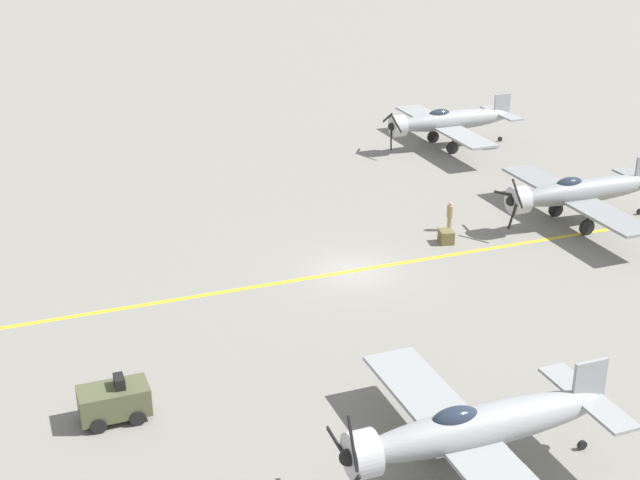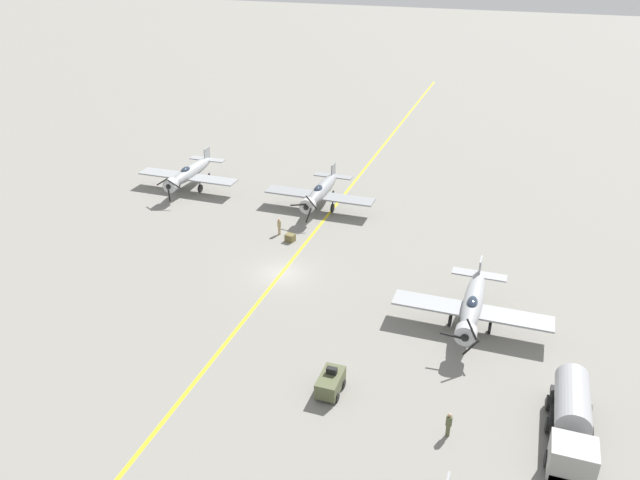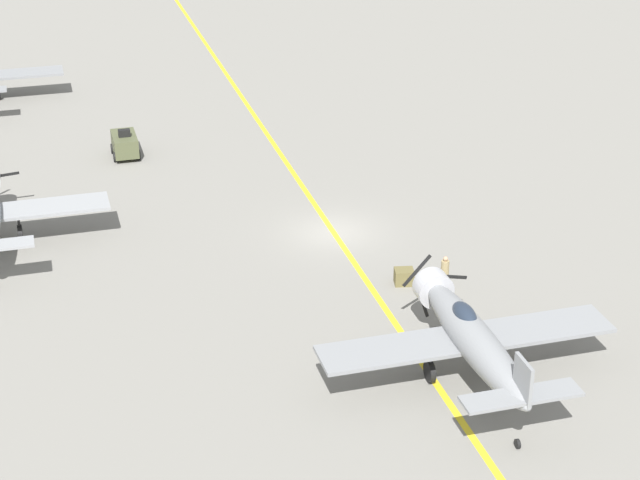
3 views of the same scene
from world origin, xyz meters
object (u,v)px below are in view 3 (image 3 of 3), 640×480
(tow_tractor, at_px, (125,144))
(ground_crew_walking, at_px, (445,272))
(airplane_near_center, at_px, (471,337))
(supply_crate_by_tanker, at_px, (404,277))

(tow_tractor, distance_m, ground_crew_walking, 24.16)
(tow_tractor, bearing_deg, airplane_near_center, -69.78)
(tow_tractor, xyz_separation_m, ground_crew_walking, (12.22, -20.84, 0.14))
(airplane_near_center, distance_m, tow_tractor, 29.99)
(supply_crate_by_tanker, bearing_deg, ground_crew_walking, -33.89)
(ground_crew_walking, bearing_deg, tow_tractor, 120.39)
(airplane_near_center, height_order, ground_crew_walking, airplane_near_center)
(airplane_near_center, distance_m, ground_crew_walking, 7.59)
(airplane_near_center, xyz_separation_m, tow_tractor, (-10.36, 28.12, -1.22))
(supply_crate_by_tanker, bearing_deg, tow_tractor, 118.28)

